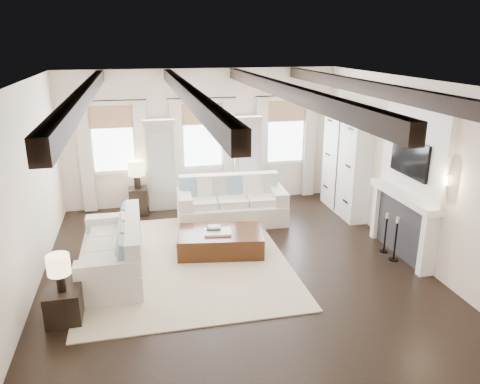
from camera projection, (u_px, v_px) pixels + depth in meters
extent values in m
plane|color=black|center=(236.00, 271.00, 8.10)|extent=(7.50, 7.50, 0.00)
cube|color=white|center=(202.00, 138.00, 11.08)|extent=(6.50, 0.04, 3.20)
cube|color=white|center=(325.00, 305.00, 4.13)|extent=(6.50, 0.04, 3.20)
cube|color=white|center=(22.00, 197.00, 6.93)|extent=(0.04, 7.50, 3.20)
cube|color=white|center=(415.00, 171.00, 8.28)|extent=(0.04, 7.50, 3.20)
cube|color=white|center=(235.00, 83.00, 7.10)|extent=(6.50, 7.50, 0.04)
cube|color=black|center=(85.00, 94.00, 6.68)|extent=(0.16, 7.40, 0.22)
cube|color=black|center=(186.00, 92.00, 6.98)|extent=(0.16, 7.40, 0.22)
cube|color=black|center=(282.00, 90.00, 7.30)|extent=(0.16, 7.40, 0.22)
cube|color=black|center=(367.00, 88.00, 7.60)|extent=(0.16, 7.40, 0.22)
cube|color=white|center=(113.00, 140.00, 10.61)|extent=(0.90, 0.03, 1.45)
cube|color=#AB7F56|center=(111.00, 117.00, 10.39)|extent=(0.94, 0.04, 0.50)
cube|color=beige|center=(86.00, 159.00, 10.50)|extent=(0.28, 0.08, 2.50)
cube|color=beige|center=(142.00, 156.00, 10.76)|extent=(0.28, 0.08, 2.50)
cylinder|color=black|center=(109.00, 100.00, 10.22)|extent=(1.60, 0.02, 0.02)
cube|color=white|center=(202.00, 136.00, 11.04)|extent=(0.90, 0.03, 1.45)
cube|color=#AB7F56|center=(202.00, 114.00, 10.81)|extent=(0.94, 0.04, 0.50)
cube|color=beige|center=(177.00, 154.00, 10.93)|extent=(0.28, 0.08, 2.50)
cube|color=beige|center=(229.00, 151.00, 11.19)|extent=(0.28, 0.08, 2.50)
cylinder|color=black|center=(202.00, 98.00, 10.65)|extent=(1.60, 0.02, 0.02)
cube|color=white|center=(285.00, 132.00, 11.46)|extent=(0.90, 0.03, 1.45)
cube|color=#AB7F56|center=(287.00, 111.00, 11.24)|extent=(0.94, 0.04, 0.50)
cube|color=beige|center=(262.00, 150.00, 11.36)|extent=(0.28, 0.08, 2.50)
cube|color=beige|center=(310.00, 147.00, 11.62)|extent=(0.28, 0.08, 2.50)
cylinder|color=black|center=(288.00, 96.00, 11.08)|extent=(1.60, 0.02, 0.02)
cube|color=#B7AEA0|center=(161.00, 167.00, 10.85)|extent=(0.64, 0.38, 2.00)
cube|color=#B2B7BA|center=(161.00, 163.00, 10.62)|extent=(0.48, 0.02, 1.40)
cube|color=#B7AEA0|center=(158.00, 122.00, 10.52)|extent=(0.70, 0.42, 0.12)
cube|color=#B7AEA0|center=(246.00, 162.00, 11.28)|extent=(0.64, 0.38, 2.00)
cube|color=#B2B7BA|center=(248.00, 158.00, 11.04)|extent=(0.48, 0.02, 1.40)
cube|color=#B7AEA0|center=(247.00, 118.00, 10.94)|extent=(0.70, 0.42, 0.12)
cube|color=#252528|center=(404.00, 227.00, 8.59)|extent=(0.18, 1.50, 1.10)
cube|color=black|center=(401.00, 234.00, 8.63)|extent=(0.10, 0.90, 0.70)
cube|color=white|center=(428.00, 245.00, 7.82)|extent=(0.26, 0.14, 1.10)
cube|color=white|center=(379.00, 212.00, 9.34)|extent=(0.26, 0.14, 1.10)
cube|color=white|center=(404.00, 196.00, 8.39)|extent=(0.32, 1.90, 0.12)
cube|color=white|center=(415.00, 144.00, 8.12)|extent=(0.10, 1.90, 1.80)
cube|color=black|center=(410.00, 158.00, 8.18)|extent=(0.07, 1.10, 0.64)
cylinder|color=#FFD899|center=(448.00, 180.00, 7.24)|extent=(0.10, 0.10, 0.14)
cube|color=silver|center=(346.00, 159.00, 10.53)|extent=(0.40, 1.70, 2.50)
cube|color=black|center=(337.00, 160.00, 10.48)|extent=(0.01, 0.02, 2.40)
cube|color=beige|center=(185.00, 260.00, 8.48)|extent=(3.60, 4.25, 0.02)
cube|color=silver|center=(232.00, 213.00, 10.20)|extent=(2.37, 1.17, 0.44)
cube|color=silver|center=(229.00, 186.00, 10.43)|extent=(2.22, 0.36, 0.55)
cube|color=silver|center=(184.00, 200.00, 9.93)|extent=(0.34, 1.01, 0.29)
cube|color=silver|center=(277.00, 194.00, 10.25)|extent=(0.34, 1.01, 0.29)
cube|color=silver|center=(202.00, 202.00, 9.96)|extent=(0.65, 0.69, 0.15)
cube|color=silver|center=(232.00, 201.00, 10.06)|extent=(0.65, 0.69, 0.15)
cube|color=silver|center=(261.00, 199.00, 10.16)|extent=(0.65, 0.69, 0.15)
cube|color=#658EA6|center=(192.00, 189.00, 10.11)|extent=(0.48, 0.26, 0.48)
cube|color=silver|center=(207.00, 188.00, 10.16)|extent=(0.48, 0.26, 0.48)
cube|color=beige|center=(223.00, 187.00, 10.21)|extent=(0.48, 0.26, 0.48)
cube|color=#658EA6|center=(237.00, 186.00, 10.27)|extent=(0.48, 0.26, 0.48)
cube|color=silver|center=(252.00, 186.00, 10.32)|extent=(0.48, 0.26, 0.48)
cube|color=beige|center=(267.00, 185.00, 10.37)|extent=(0.48, 0.26, 0.48)
cube|color=silver|center=(112.00, 262.00, 7.98)|extent=(1.03, 2.23, 0.42)
cube|color=silver|center=(133.00, 234.00, 7.91)|extent=(0.25, 2.12, 0.53)
cube|color=silver|center=(113.00, 222.00, 8.78)|extent=(0.96, 0.28, 0.28)
cube|color=silver|center=(107.00, 270.00, 6.97)|extent=(0.96, 0.28, 0.28)
cube|color=silver|center=(109.00, 233.00, 8.45)|extent=(0.64, 0.60, 0.15)
cube|color=silver|center=(107.00, 247.00, 7.88)|extent=(0.64, 0.60, 0.15)
cube|color=silver|center=(105.00, 263.00, 7.31)|extent=(0.64, 0.60, 0.15)
cube|color=#658EA6|center=(123.00, 217.00, 8.60)|extent=(0.23, 0.45, 0.46)
cube|color=silver|center=(122.00, 227.00, 8.11)|extent=(0.23, 0.45, 0.46)
cube|color=beige|center=(122.00, 240.00, 7.62)|extent=(0.23, 0.45, 0.46)
cube|color=#658EA6|center=(121.00, 254.00, 7.13)|extent=(0.23, 0.45, 0.46)
cube|color=black|center=(220.00, 242.00, 8.79)|extent=(1.70, 1.21, 0.41)
cube|color=white|center=(218.00, 232.00, 8.66)|extent=(0.55, 0.45, 0.04)
cube|color=#262628|center=(214.00, 228.00, 8.73)|extent=(0.29, 0.24, 0.04)
cube|color=beige|center=(214.00, 227.00, 8.70)|extent=(0.24, 0.20, 0.03)
cube|color=black|center=(64.00, 306.00, 6.61)|extent=(0.48, 0.48, 0.48)
cylinder|color=black|center=(61.00, 282.00, 6.49)|extent=(0.12, 0.12, 0.26)
cylinder|color=#F9D89E|center=(58.00, 265.00, 6.41)|extent=(0.32, 0.32, 0.28)
cube|color=black|center=(139.00, 201.00, 10.67)|extent=(0.41, 0.41, 0.62)
cylinder|color=black|center=(137.00, 182.00, 10.53)|extent=(0.14, 0.14, 0.31)
cylinder|color=#F9D89E|center=(136.00, 168.00, 10.43)|extent=(0.37, 0.37, 0.33)
cylinder|color=black|center=(393.00, 259.00, 8.52)|extent=(0.17, 0.17, 0.02)
cylinder|color=black|center=(395.00, 241.00, 8.41)|extent=(0.03, 0.03, 0.74)
cylinder|color=beige|center=(398.00, 220.00, 8.28)|extent=(0.06, 0.06, 0.11)
cylinder|color=black|center=(384.00, 251.00, 8.85)|extent=(0.16, 0.16, 0.02)
cylinder|color=black|center=(385.00, 235.00, 8.74)|extent=(0.03, 0.03, 0.69)
cylinder|color=beige|center=(387.00, 216.00, 8.62)|extent=(0.06, 0.06, 0.10)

